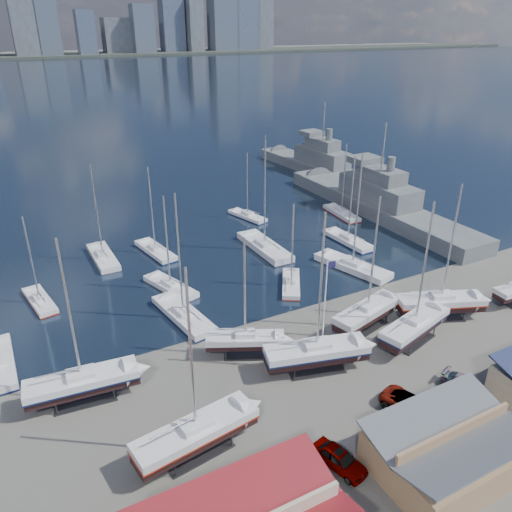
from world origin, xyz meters
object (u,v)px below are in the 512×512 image
naval_ship_east (377,205)px  car_a (340,459)px  naval_ship_west (321,167)px  sailboat_cradle_0 (82,382)px  flagpole (325,305)px

naval_ship_east → car_a: bearing=137.0°
naval_ship_west → sailboat_cradle_0: bearing=125.0°
naval_ship_east → car_a: 60.71m
naval_ship_east → flagpole: bearing=132.9°
car_a → flagpole: 15.07m
flagpole → naval_ship_west: bearing=55.3°
flagpole → sailboat_cradle_0: bearing=167.0°
car_a → naval_ship_east: bearing=32.9°
naval_ship_west → naval_ship_east: bearing=162.0°
naval_ship_east → car_a: naval_ship_east is taller
flagpole → naval_ship_east: bearing=42.8°
car_a → naval_ship_west: bearing=42.2°
sailboat_cradle_0 → naval_ship_west: (64.01, 53.82, -0.43)m
naval_ship_east → flagpole: size_ratio=4.01×
naval_ship_east → naval_ship_west: (6.17, 26.95, 0.00)m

